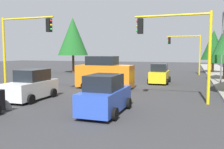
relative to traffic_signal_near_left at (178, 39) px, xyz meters
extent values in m
plane|color=#353538|center=(-6.00, -5.67, -3.88)|extent=(120.00, 120.00, 0.00)
cone|color=silver|center=(5.00, -8.67, -3.88)|extent=(0.01, 1.10, 1.10)
cylinder|color=yellow|center=(0.00, 1.83, -1.15)|extent=(0.18, 0.18, 5.47)
cylinder|color=yellow|center=(0.00, -0.42, 1.44)|extent=(0.12, 4.50, 0.12)
cube|color=black|center=(0.00, -2.31, 0.86)|extent=(0.36, 0.32, 0.96)
sphere|color=red|center=(0.00, -2.49, 1.16)|extent=(0.18, 0.18, 0.18)
sphere|color=yellow|center=(0.00, -2.49, 0.86)|extent=(0.18, 0.18, 0.18)
sphere|color=green|center=(0.00, -2.49, 0.56)|extent=(0.18, 0.18, 0.18)
cylinder|color=yellow|center=(0.00, -13.17, -0.99)|extent=(0.18, 0.18, 5.78)
cylinder|color=yellow|center=(0.00, -10.92, 1.75)|extent=(0.12, 4.50, 0.12)
cube|color=black|center=(0.00, -9.03, 1.17)|extent=(0.36, 0.32, 0.96)
sphere|color=red|center=(0.00, -8.85, 1.47)|extent=(0.18, 0.18, 0.18)
sphere|color=yellow|center=(0.00, -8.85, 1.17)|extent=(0.18, 0.18, 0.18)
sphere|color=green|center=(0.00, -8.85, 0.87)|extent=(0.18, 0.18, 0.18)
cylinder|color=yellow|center=(-20.00, 1.83, -1.12)|extent=(0.18, 0.18, 5.53)
cylinder|color=yellow|center=(-20.00, -0.42, 1.49)|extent=(0.12, 4.50, 0.12)
cube|color=black|center=(-20.00, -2.31, 0.91)|extent=(0.36, 0.32, 0.96)
sphere|color=red|center=(-20.00, -2.49, 1.21)|extent=(0.18, 0.18, 0.18)
sphere|color=yellow|center=(-20.00, -2.49, 0.91)|extent=(0.18, 0.18, 0.18)
sphere|color=green|center=(-20.00, -2.49, 0.61)|extent=(0.18, 0.18, 0.18)
cylinder|color=slate|center=(-10.00, 3.53, -0.38)|extent=(0.14, 0.14, 7.00)
cylinder|color=brown|center=(-24.00, 3.83, -2.77)|extent=(0.36, 0.36, 2.23)
cone|color=#19511E|center=(-24.00, 3.83, 0.38)|extent=(3.57, 3.57, 4.46)
cylinder|color=brown|center=(-18.00, -16.67, -2.44)|extent=(0.36, 0.36, 2.89)
cone|color=#1E6023|center=(-18.00, -16.67, 1.69)|extent=(4.62, 4.62, 5.77)
cube|color=orange|center=(-4.00, -6.21, -2.79)|extent=(1.90, 4.80, 1.85)
cube|color=black|center=(-4.00, -6.45, -1.49)|extent=(1.67, 2.50, 0.76)
cylinder|color=black|center=(-5.01, -4.72, -3.58)|extent=(0.20, 0.60, 0.60)
cylinder|color=black|center=(-2.99, -4.72, -3.58)|extent=(0.20, 0.60, 0.60)
cylinder|color=black|center=(-5.01, -7.70, -3.58)|extent=(0.20, 0.60, 0.60)
cylinder|color=black|center=(-2.99, -7.70, -3.58)|extent=(0.20, 0.60, 0.60)
cube|color=#1E7238|center=(-10.21, -8.46, -3.19)|extent=(3.84, 1.66, 1.05)
cube|color=black|center=(-10.40, -8.46, -2.29)|extent=(2.00, 1.46, 0.76)
cylinder|color=black|center=(-9.02, -7.57, -3.58)|extent=(0.60, 0.20, 0.60)
cylinder|color=black|center=(-9.02, -9.35, -3.58)|extent=(0.60, 0.20, 0.60)
cylinder|color=black|center=(-11.40, -7.57, -3.58)|extent=(0.60, 0.20, 0.60)
cylinder|color=black|center=(-11.40, -9.35, -3.58)|extent=(0.60, 0.20, 0.60)
cube|color=yellow|center=(-9.10, -2.22, -3.19)|extent=(3.67, 1.66, 1.05)
cube|color=black|center=(-8.92, -2.22, -2.29)|extent=(1.91, 1.46, 0.76)
cylinder|color=black|center=(-10.24, -3.11, -3.58)|extent=(0.60, 0.20, 0.60)
cylinder|color=black|center=(-10.24, -1.33, -3.58)|extent=(0.60, 0.20, 0.60)
cylinder|color=black|center=(-7.96, -3.11, -3.58)|extent=(0.60, 0.20, 0.60)
cylinder|color=black|center=(-7.96, -1.33, -3.58)|extent=(0.60, 0.20, 0.60)
cube|color=blue|center=(3.85, -3.25, -3.19)|extent=(3.94, 1.67, 1.05)
cube|color=black|center=(4.05, -3.25, -2.29)|extent=(2.05, 1.47, 0.76)
cylinder|color=black|center=(2.63, -4.15, -3.58)|extent=(0.60, 0.20, 0.60)
cylinder|color=black|center=(2.63, -2.36, -3.58)|extent=(0.60, 0.20, 0.60)
cylinder|color=black|center=(5.07, -4.15, -3.58)|extent=(0.60, 0.20, 0.60)
cylinder|color=black|center=(5.07, -2.36, -3.58)|extent=(0.60, 0.20, 0.60)
cube|color=white|center=(2.18, -9.05, -3.19)|extent=(3.91, 1.67, 1.05)
cube|color=black|center=(1.99, -9.05, -2.29)|extent=(2.03, 1.47, 0.76)
cylinder|color=black|center=(3.39, -8.15, -3.58)|extent=(0.60, 0.20, 0.60)
cylinder|color=black|center=(3.39, -9.94, -3.58)|extent=(0.60, 0.20, 0.60)
cylinder|color=black|center=(0.97, -8.15, -3.58)|extent=(0.60, 0.20, 0.60)
cylinder|color=black|center=(0.97, -9.94, -3.58)|extent=(0.60, 0.20, 0.60)
camera|label=1|loc=(15.06, 0.89, -0.83)|focal=38.14mm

